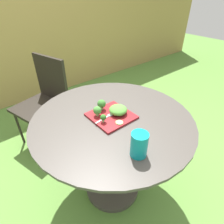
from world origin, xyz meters
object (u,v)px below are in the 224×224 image
at_px(patio_chair, 45,96).
at_px(fork, 107,117).
at_px(salad_plate, 112,116).
at_px(drinking_glass, 139,146).

xyz_separation_m(patio_chair, fork, (0.05, -0.95, 0.24)).
bearing_deg(salad_plate, drinking_glass, -106.92).
xyz_separation_m(patio_chair, salad_plate, (0.09, -0.95, 0.23)).
bearing_deg(fork, drinking_glass, -100.53).
bearing_deg(drinking_glass, fork, 79.47).
height_order(patio_chair, drinking_glass, patio_chair).
bearing_deg(fork, salad_plate, 2.91).
distance_m(salad_plate, drinking_glass, 0.35).
bearing_deg(drinking_glass, patio_chair, 89.55).
bearing_deg(fork, patio_chair, 93.14).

